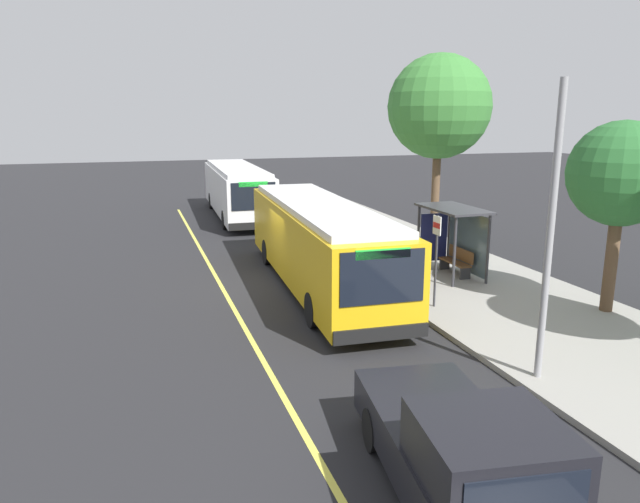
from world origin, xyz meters
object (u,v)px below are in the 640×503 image
(transit_bus_main, at_px, (319,242))
(pedestrian_commuter, at_px, (406,257))
(pickup_truck, at_px, (466,460))
(route_sign_post, at_px, (436,248))
(waiting_bench, at_px, (457,261))
(transit_bus_second, at_px, (237,189))

(transit_bus_main, height_order, pedestrian_commuter, transit_bus_main)
(transit_bus_main, xyz_separation_m, pickup_truck, (11.85, -1.55, -0.76))
(transit_bus_main, height_order, route_sign_post, same)
(pickup_truck, xyz_separation_m, route_sign_post, (-8.37, 4.09, 1.10))
(transit_bus_main, height_order, waiting_bench, transit_bus_main)
(transit_bus_second, height_order, pickup_truck, transit_bus_second)
(waiting_bench, xyz_separation_m, route_sign_post, (3.06, -2.60, 1.32))
(waiting_bench, xyz_separation_m, pedestrian_commuter, (0.68, -2.39, 0.48))
(transit_bus_main, bearing_deg, transit_bus_second, -179.60)
(route_sign_post, height_order, pedestrian_commuter, route_sign_post)
(transit_bus_main, xyz_separation_m, pedestrian_commuter, (1.10, 2.74, -0.50))
(transit_bus_main, relative_size, transit_bus_second, 1.02)
(transit_bus_second, bearing_deg, pedestrian_commuter, 9.95)
(pickup_truck, bearing_deg, route_sign_post, 153.96)
(pickup_truck, bearing_deg, pedestrian_commuter, 158.22)
(waiting_bench, distance_m, pedestrian_commuter, 2.54)
(pickup_truck, distance_m, pedestrian_commuter, 11.58)
(transit_bus_second, xyz_separation_m, waiting_bench, (15.57, 5.24, -0.98))
(transit_bus_second, xyz_separation_m, pedestrian_commuter, (16.24, 2.85, -0.50))
(transit_bus_main, bearing_deg, route_sign_post, 36.05)
(pickup_truck, relative_size, route_sign_post, 2.01)
(transit_bus_main, height_order, transit_bus_second, same)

